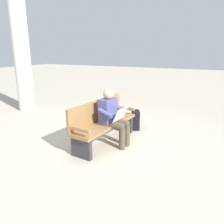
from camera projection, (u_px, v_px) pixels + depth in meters
The scene contains 5 objects.
ground_plane at pixel (106, 143), 4.71m from camera, with size 40.00×40.00×0.00m, color #B7AD99.
bench_near at pixel (103, 122), 4.62m from camera, with size 1.84×0.64×0.90m.
person_seated at pixel (112, 116), 4.47m from camera, with size 0.60×0.60×1.18m.
backpack at pixel (135, 120), 5.49m from camera, with size 0.39×0.33×0.46m.
support_pillar at pixel (21, 48), 6.73m from camera, with size 0.50×0.50×3.91m, color silver.
Camera 1 is at (3.83, 2.08, 1.92)m, focal length 35.28 mm.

